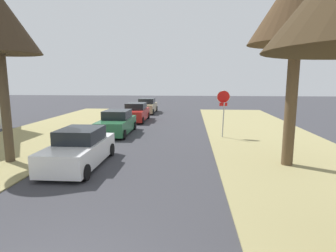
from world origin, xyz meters
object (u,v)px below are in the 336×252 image
(parked_sedan_green, at_px, (117,123))
(parked_sedan_red, at_px, (136,113))
(parked_sedan_white, at_px, (80,149))
(parked_sedan_tan, at_px, (147,106))
(street_tree_right_mid_a, at_px, (298,6))
(stop_sign_far, at_px, (223,104))

(parked_sedan_green, height_order, parked_sedan_red, same)
(parked_sedan_white, height_order, parked_sedan_tan, same)
(street_tree_right_mid_a, distance_m, parked_sedan_tan, 21.18)
(stop_sign_far, xyz_separation_m, parked_sedan_white, (-6.62, -6.32, -1.42))
(parked_sedan_white, xyz_separation_m, parked_sedan_red, (-0.20, 13.01, 0.00))
(street_tree_right_mid_a, relative_size, parked_sedan_white, 1.80)
(parked_sedan_white, bearing_deg, parked_sedan_green, 92.44)
(parked_sedan_white, height_order, parked_sedan_red, same)
(street_tree_right_mid_a, relative_size, parked_sedan_tan, 1.80)
(stop_sign_far, distance_m, parked_sedan_white, 9.26)
(street_tree_right_mid_a, bearing_deg, stop_sign_far, 110.55)
(parked_sedan_red, bearing_deg, stop_sign_far, -44.47)
(parked_sedan_green, height_order, parked_sedan_tan, same)
(stop_sign_far, height_order, parked_sedan_green, stop_sign_far)
(street_tree_right_mid_a, bearing_deg, parked_sedan_white, -175.14)
(street_tree_right_mid_a, height_order, parked_sedan_green, street_tree_right_mid_a)
(parked_sedan_green, relative_size, parked_sedan_tan, 1.00)
(stop_sign_far, relative_size, parked_sedan_red, 0.66)
(parked_sedan_white, bearing_deg, parked_sedan_tan, 90.57)
(stop_sign_far, height_order, parked_sedan_tan, stop_sign_far)
(stop_sign_far, xyz_separation_m, parked_sedan_tan, (-6.81, 12.79, -1.42))
(street_tree_right_mid_a, xyz_separation_m, parked_sedan_tan, (-8.90, 18.37, -5.67))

